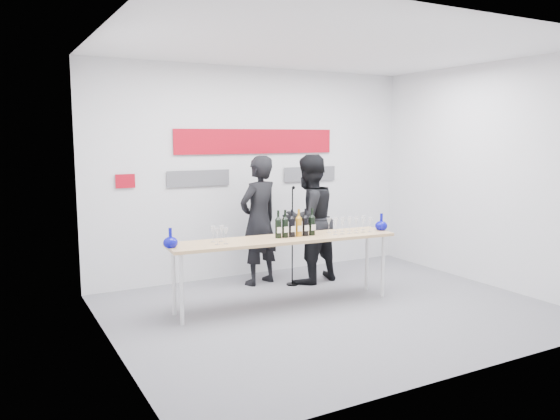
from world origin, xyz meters
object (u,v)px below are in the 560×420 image
(tasting_table, at_px, (284,243))
(presenter_left, at_px, (259,220))
(mic_stand, at_px, (292,255))
(presenter_right, at_px, (309,219))

(tasting_table, height_order, presenter_left, presenter_left)
(mic_stand, bearing_deg, presenter_right, 28.38)
(mic_stand, bearing_deg, tasting_table, -104.23)
(presenter_right, relative_size, mic_stand, 1.30)
(presenter_left, height_order, mic_stand, presenter_left)
(presenter_left, xyz_separation_m, mic_stand, (0.37, -0.28, -0.47))
(tasting_table, bearing_deg, presenter_left, 84.79)
(presenter_right, bearing_deg, presenter_left, -33.58)
(presenter_left, bearing_deg, presenter_right, 140.11)
(tasting_table, bearing_deg, mic_stand, 58.42)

